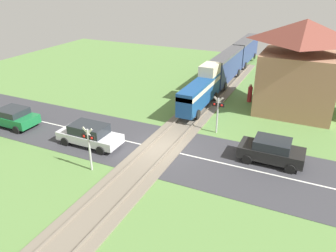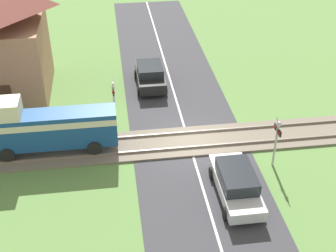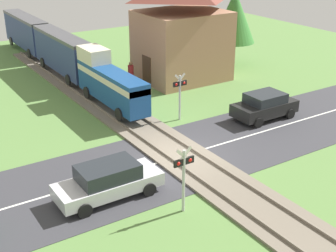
{
  "view_description": "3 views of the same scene",
  "coord_description": "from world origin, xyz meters",
  "px_view_note": "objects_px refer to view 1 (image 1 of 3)",
  "views": [
    {
      "loc": [
        8.49,
        -17.04,
        10.68
      ],
      "look_at": [
        0.0,
        1.18,
        1.2
      ],
      "focal_mm": 35.0,
      "sensor_mm": 36.0,
      "label": 1
    },
    {
      "loc": [
        -20.94,
        4.06,
        15.16
      ],
      "look_at": [
        0.0,
        1.18,
        1.2
      ],
      "focal_mm": 50.0,
      "sensor_mm": 36.0,
      "label": 2
    },
    {
      "loc": [
        -11.64,
        -16.88,
        10.45
      ],
      "look_at": [
        0.0,
        1.18,
        1.2
      ],
      "focal_mm": 50.0,
      "sensor_mm": 36.0,
      "label": 3
    }
  ],
  "objects_px": {
    "car_far_side": "(271,150)",
    "car_behind_queue": "(14,117)",
    "pedestrian_by_station": "(250,94)",
    "car_near_crossing": "(89,134)",
    "crossing_signal_east_approach": "(218,110)",
    "crossing_signal_west_approach": "(89,143)",
    "train": "(229,65)",
    "station_building": "(299,69)"
  },
  "relations": [
    {
      "from": "car_near_crossing",
      "to": "car_far_side",
      "type": "distance_m",
      "value": 11.84
    },
    {
      "from": "car_far_side",
      "to": "car_behind_queue",
      "type": "distance_m",
      "value": 18.76
    },
    {
      "from": "crossing_signal_west_approach",
      "to": "pedestrian_by_station",
      "type": "relative_size",
      "value": 1.7
    },
    {
      "from": "car_near_crossing",
      "to": "crossing_signal_east_approach",
      "type": "xyz_separation_m",
      "value": [
        7.22,
        5.41,
        1.03
      ]
    },
    {
      "from": "train",
      "to": "station_building",
      "type": "distance_m",
      "value": 9.39
    },
    {
      "from": "train",
      "to": "pedestrian_by_station",
      "type": "bearing_deg",
      "value": -55.28
    },
    {
      "from": "car_far_side",
      "to": "pedestrian_by_station",
      "type": "distance_m",
      "value": 10.47
    },
    {
      "from": "car_far_side",
      "to": "station_building",
      "type": "height_order",
      "value": "station_building"
    },
    {
      "from": "car_far_side",
      "to": "crossing_signal_west_approach",
      "type": "distance_m",
      "value": 10.95
    },
    {
      "from": "station_building",
      "to": "pedestrian_by_station",
      "type": "xyz_separation_m",
      "value": [
        -3.78,
        0.83,
        -2.93
      ]
    },
    {
      "from": "car_behind_queue",
      "to": "train",
      "type": "bearing_deg",
      "value": 56.58
    },
    {
      "from": "car_near_crossing",
      "to": "car_far_side",
      "type": "bearing_deg",
      "value": 14.08
    },
    {
      "from": "pedestrian_by_station",
      "to": "train",
      "type": "bearing_deg",
      "value": 124.72
    },
    {
      "from": "car_behind_queue",
      "to": "crossing_signal_west_approach",
      "type": "relative_size",
      "value": 1.29
    },
    {
      "from": "car_far_side",
      "to": "car_behind_queue",
      "type": "bearing_deg",
      "value": -171.17
    },
    {
      "from": "car_behind_queue",
      "to": "car_near_crossing",
      "type": "bearing_deg",
      "value": -0.0
    },
    {
      "from": "car_far_side",
      "to": "crossing_signal_east_approach",
      "type": "distance_m",
      "value": 5.05
    },
    {
      "from": "car_near_crossing",
      "to": "station_building",
      "type": "xyz_separation_m",
      "value": [
        11.81,
        11.94,
        2.9
      ]
    },
    {
      "from": "station_building",
      "to": "train",
      "type": "bearing_deg",
      "value": 141.34
    },
    {
      "from": "car_near_crossing",
      "to": "car_far_side",
      "type": "height_order",
      "value": "car_far_side"
    },
    {
      "from": "crossing_signal_west_approach",
      "to": "car_near_crossing",
      "type": "bearing_deg",
      "value": 128.49
    },
    {
      "from": "train",
      "to": "car_behind_queue",
      "type": "distance_m",
      "value": 21.23
    },
    {
      "from": "car_near_crossing",
      "to": "crossing_signal_west_approach",
      "type": "xyz_separation_m",
      "value": [
        2.01,
        -2.53,
        1.03
      ]
    },
    {
      "from": "station_building",
      "to": "car_far_side",
      "type": "bearing_deg",
      "value": -92.1
    },
    {
      "from": "car_near_crossing",
      "to": "crossing_signal_west_approach",
      "type": "relative_size",
      "value": 1.59
    },
    {
      "from": "train",
      "to": "car_far_side",
      "type": "bearing_deg",
      "value": -65.15
    },
    {
      "from": "train",
      "to": "car_behind_queue",
      "type": "height_order",
      "value": "train"
    },
    {
      "from": "train",
      "to": "crossing_signal_east_approach",
      "type": "distance_m",
      "value": 12.56
    },
    {
      "from": "car_near_crossing",
      "to": "car_behind_queue",
      "type": "bearing_deg",
      "value": 180.0
    },
    {
      "from": "car_far_side",
      "to": "pedestrian_by_station",
      "type": "xyz_separation_m",
      "value": [
        -3.45,
        9.89,
        -0.06
      ]
    },
    {
      "from": "car_near_crossing",
      "to": "crossing_signal_west_approach",
      "type": "height_order",
      "value": "crossing_signal_west_approach"
    },
    {
      "from": "train",
      "to": "car_behind_queue",
      "type": "xyz_separation_m",
      "value": [
        -11.68,
        -17.69,
        -1.13
      ]
    },
    {
      "from": "car_behind_queue",
      "to": "pedestrian_by_station",
      "type": "xyz_separation_m",
      "value": [
        15.09,
        12.77,
        -0.01
      ]
    },
    {
      "from": "station_building",
      "to": "pedestrian_by_station",
      "type": "relative_size",
      "value": 4.58
    },
    {
      "from": "car_behind_queue",
      "to": "pedestrian_by_station",
      "type": "height_order",
      "value": "pedestrian_by_station"
    },
    {
      "from": "car_far_side",
      "to": "pedestrian_by_station",
      "type": "height_order",
      "value": "pedestrian_by_station"
    },
    {
      "from": "pedestrian_by_station",
      "to": "crossing_signal_west_approach",
      "type": "bearing_deg",
      "value": -111.47
    },
    {
      "from": "train",
      "to": "crossing_signal_east_approach",
      "type": "bearing_deg",
      "value": -78.03
    },
    {
      "from": "car_behind_queue",
      "to": "crossing_signal_east_approach",
      "type": "bearing_deg",
      "value": 20.76
    },
    {
      "from": "car_far_side",
      "to": "crossing_signal_east_approach",
      "type": "xyz_separation_m",
      "value": [
        -4.26,
        2.53,
        1.0
      ]
    },
    {
      "from": "car_behind_queue",
      "to": "crossing_signal_east_approach",
      "type": "height_order",
      "value": "crossing_signal_east_approach"
    },
    {
      "from": "train",
      "to": "station_building",
      "type": "xyz_separation_m",
      "value": [
        7.19,
        -5.76,
        1.79
      ]
    }
  ]
}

